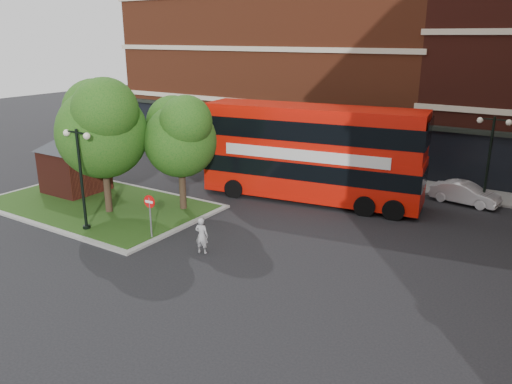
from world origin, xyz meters
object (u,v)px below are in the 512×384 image
Objects in this scene: bus at (312,147)px; woman at (202,235)px; car_silver at (250,160)px; car_white at (465,193)px.

woman is (-0.60, -9.18, -2.28)m from bus.
woman is 14.64m from car_silver.
bus is 7.77× the size of woman.
woman is 15.61m from car_white.
car_white is (14.45, 0.00, -0.02)m from car_silver.
woman is 0.44× the size of car_silver.
bus is at bearing 126.01° from car_white.
car_white is (8.23, 13.26, -0.20)m from woman.
car_silver is 14.45m from car_white.
car_white is (7.64, 4.07, -2.49)m from bus.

